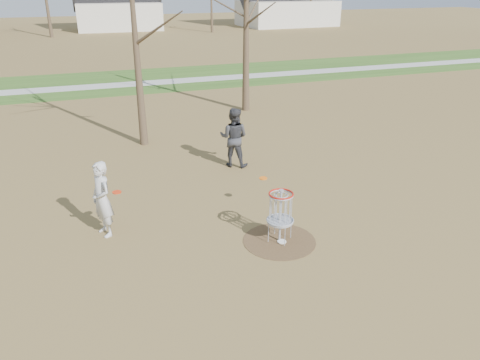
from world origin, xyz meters
The scene contains 10 objects.
ground centered at (0.00, 0.00, 0.00)m, with size 160.00×160.00×0.00m, color brown.
green_band centered at (0.00, 21.00, 0.01)m, with size 160.00×8.00×0.01m, color #2D5119.
footpath centered at (0.00, 20.00, 0.01)m, with size 160.00×1.50×0.01m, color #9E9E99.
dirt_circle centered at (0.00, 0.00, 0.01)m, with size 1.80×1.80×0.01m, color #47331E.
player_standing centered at (-3.99, 1.79, 0.97)m, with size 0.71×0.46×1.94m, color beige.
player_throwing centered at (0.57, 5.18, 1.01)m, with size 0.99×0.77×2.03m, color #343539.
disc_grounded centered at (0.03, -0.07, 0.02)m, with size 0.22×0.22×0.02m, color white.
discs_in_play centered at (-1.61, 1.60, 1.10)m, with size 4.08×0.37×0.27m.
disc_golf_basket centered at (0.00, 0.00, 0.91)m, with size 0.64×0.64×1.35m.
houses_row centered at (4.32, 52.56, 3.52)m, with size 56.51×10.01×7.26m.
Camera 1 is at (-4.23, -9.08, 5.95)m, focal length 35.00 mm.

